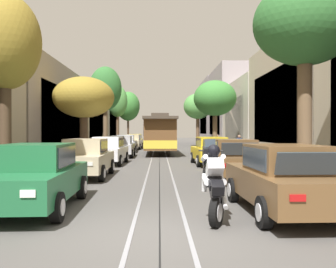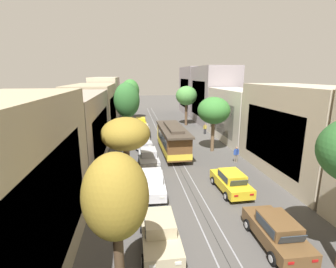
{
  "view_description": "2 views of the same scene",
  "coord_description": "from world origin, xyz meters",
  "px_view_note": "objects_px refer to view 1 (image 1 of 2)",
  "views": [
    {
      "loc": [
        -0.01,
        -6.63,
        1.88
      ],
      "look_at": [
        0.67,
        21.07,
        1.7
      ],
      "focal_mm": 38.19,
      "sensor_mm": 36.0,
      "label": 1
    },
    {
      "loc": [
        -4.18,
        -2.84,
        8.59
      ],
      "look_at": [
        0.0,
        26.7,
        1.43
      ],
      "focal_mm": 26.39,
      "sensor_mm": 36.0,
      "label": 2
    }
  ],
  "objects_px": {
    "parked_car_silver_fourth_left": "(121,146)",
    "street_tree_kerb_right_near": "(305,26)",
    "parked_car_yellow_mid_right": "(211,151)",
    "street_tree_kerb_left_fourth": "(117,102)",
    "street_tree_kerb_left_mid": "(105,90)",
    "pedestrian_on_right_pavement": "(239,145)",
    "parked_car_green_near_left": "(35,176)",
    "cable_car_trolley": "(159,134)",
    "parked_car_beige_second_left": "(86,158)",
    "parked_car_brown_second_right": "(233,159)",
    "parked_car_white_mid_left": "(108,150)",
    "parked_car_brown_near_right": "(284,179)",
    "street_tree_kerb_right_mid": "(198,107)",
    "street_tree_kerb_left_near": "(5,44)",
    "parked_car_yellow_far_left": "(135,140)",
    "street_tree_kerb_left_far": "(128,106)",
    "pedestrian_crossing_far": "(217,141)",
    "fire_hydrant": "(298,177)",
    "pedestrian_on_left_pavement": "(104,141)",
    "parked_car_beige_sixth_left": "(133,142)",
    "motorcycle_with_rider": "(213,178)",
    "parked_car_silver_fifth_left": "(126,143)",
    "street_tree_kerb_right_second": "(215,99)",
    "street_tree_kerb_left_second": "(84,98)"
  },
  "relations": [
    {
      "from": "parked_car_silver_fifth_left",
      "to": "street_tree_kerb_right_near",
      "type": "height_order",
      "value": "street_tree_kerb_right_near"
    },
    {
      "from": "parked_car_yellow_mid_right",
      "to": "street_tree_kerb_right_second",
      "type": "xyz_separation_m",
      "value": [
        1.8,
        10.06,
        3.89
      ]
    },
    {
      "from": "street_tree_kerb_right_near",
      "to": "pedestrian_on_left_pavement",
      "type": "height_order",
      "value": "street_tree_kerb_right_near"
    },
    {
      "from": "parked_car_green_near_left",
      "to": "parked_car_silver_fourth_left",
      "type": "relative_size",
      "value": 1.0
    },
    {
      "from": "parked_car_beige_sixth_left",
      "to": "pedestrian_on_right_pavement",
      "type": "relative_size",
      "value": 2.71
    },
    {
      "from": "street_tree_kerb_right_near",
      "to": "fire_hydrant",
      "type": "xyz_separation_m",
      "value": [
        -0.5,
        -0.69,
        -5.07
      ]
    },
    {
      "from": "parked_car_beige_second_left",
      "to": "street_tree_kerb_left_near",
      "type": "distance_m",
      "value": 5.46
    },
    {
      "from": "parked_car_white_mid_left",
      "to": "street_tree_kerb_right_mid",
      "type": "bearing_deg",
      "value": 72.38
    },
    {
      "from": "parked_car_green_near_left",
      "to": "parked_car_beige_sixth_left",
      "type": "xyz_separation_m",
      "value": [
        0.16,
        29.86,
        0.0
      ]
    },
    {
      "from": "pedestrian_on_left_pavement",
      "to": "parked_car_silver_fourth_left",
      "type": "bearing_deg",
      "value": -73.01
    },
    {
      "from": "parked_car_yellow_mid_right",
      "to": "street_tree_kerb_left_fourth",
      "type": "bearing_deg",
      "value": 109.22
    },
    {
      "from": "parked_car_beige_sixth_left",
      "to": "street_tree_kerb_left_far",
      "type": "relative_size",
      "value": 0.57
    },
    {
      "from": "parked_car_silver_fifth_left",
      "to": "parked_car_yellow_mid_right",
      "type": "bearing_deg",
      "value": -64.83
    },
    {
      "from": "parked_car_green_near_left",
      "to": "cable_car_trolley",
      "type": "height_order",
      "value": "cable_car_trolley"
    },
    {
      "from": "parked_car_green_near_left",
      "to": "parked_car_white_mid_left",
      "type": "height_order",
      "value": "same"
    },
    {
      "from": "parked_car_white_mid_left",
      "to": "street_tree_kerb_left_second",
      "type": "relative_size",
      "value": 0.82
    },
    {
      "from": "parked_car_silver_fourth_left",
      "to": "street_tree_kerb_left_mid",
      "type": "bearing_deg",
      "value": 109.18
    },
    {
      "from": "parked_car_beige_second_left",
      "to": "parked_car_yellow_far_left",
      "type": "xyz_separation_m",
      "value": [
        0.04,
        29.96,
        0.0
      ]
    },
    {
      "from": "parked_car_yellow_far_left",
      "to": "pedestrian_on_right_pavement",
      "type": "height_order",
      "value": "pedestrian_on_right_pavement"
    },
    {
      "from": "street_tree_kerb_left_mid",
      "to": "street_tree_kerb_left_far",
      "type": "bearing_deg",
      "value": 89.28
    },
    {
      "from": "parked_car_green_near_left",
      "to": "pedestrian_on_right_pavement",
      "type": "distance_m",
      "value": 19.53
    },
    {
      "from": "street_tree_kerb_left_far",
      "to": "motorcycle_with_rider",
      "type": "relative_size",
      "value": 4.15
    },
    {
      "from": "parked_car_white_mid_left",
      "to": "street_tree_kerb_left_mid",
      "type": "relative_size",
      "value": 0.57
    },
    {
      "from": "parked_car_silver_fourth_left",
      "to": "street_tree_kerb_right_mid",
      "type": "xyz_separation_m",
      "value": [
        7.77,
        18.89,
        4.27
      ]
    },
    {
      "from": "parked_car_beige_sixth_left",
      "to": "parked_car_yellow_mid_right",
      "type": "bearing_deg",
      "value": -72.61
    },
    {
      "from": "parked_car_white_mid_left",
      "to": "street_tree_kerb_right_mid",
      "type": "distance_m",
      "value": 26.37
    },
    {
      "from": "pedestrian_on_right_pavement",
      "to": "parked_car_yellow_far_left",
      "type": "bearing_deg",
      "value": 115.51
    },
    {
      "from": "parked_car_brown_near_right",
      "to": "street_tree_kerb_right_mid",
      "type": "xyz_separation_m",
      "value": [
        2.04,
        37.34,
        4.27
      ]
    },
    {
      "from": "parked_car_brown_near_right",
      "to": "motorcycle_with_rider",
      "type": "bearing_deg",
      "value": -158.47
    },
    {
      "from": "parked_car_beige_sixth_left",
      "to": "street_tree_kerb_right_mid",
      "type": "height_order",
      "value": "street_tree_kerb_right_mid"
    },
    {
      "from": "parked_car_beige_second_left",
      "to": "cable_car_trolley",
      "type": "distance_m",
      "value": 14.95
    },
    {
      "from": "parked_car_yellow_mid_right",
      "to": "street_tree_kerb_right_near",
      "type": "bearing_deg",
      "value": -75.52
    },
    {
      "from": "parked_car_green_near_left",
      "to": "pedestrian_crossing_far",
      "type": "bearing_deg",
      "value": 72.61
    },
    {
      "from": "parked_car_silver_fourth_left",
      "to": "parked_car_yellow_mid_right",
      "type": "height_order",
      "value": "same"
    },
    {
      "from": "pedestrian_on_right_pavement",
      "to": "parked_car_silver_fifth_left",
      "type": "bearing_deg",
      "value": 142.67
    },
    {
      "from": "parked_car_beige_second_left",
      "to": "parked_car_beige_sixth_left",
      "type": "height_order",
      "value": "same"
    },
    {
      "from": "street_tree_kerb_left_far",
      "to": "pedestrian_crossing_far",
      "type": "xyz_separation_m",
      "value": [
        10.92,
        -14.43,
        -4.74
      ]
    },
    {
      "from": "parked_car_silver_fourth_left",
      "to": "street_tree_kerb_right_near",
      "type": "distance_m",
      "value": 17.11
    },
    {
      "from": "parked_car_silver_fourth_left",
      "to": "street_tree_kerb_right_second",
      "type": "xyz_separation_m",
      "value": [
        7.57,
        3.59,
        3.89
      ]
    },
    {
      "from": "street_tree_kerb_left_mid",
      "to": "pedestrian_on_right_pavement",
      "type": "xyz_separation_m",
      "value": [
        10.76,
        -6.3,
        -4.77
      ]
    },
    {
      "from": "parked_car_beige_second_left",
      "to": "parked_car_brown_second_right",
      "type": "bearing_deg",
      "value": -7.38
    },
    {
      "from": "parked_car_beige_second_left",
      "to": "pedestrian_on_left_pavement",
      "type": "distance_m",
      "value": 20.33
    },
    {
      "from": "street_tree_kerb_left_near",
      "to": "street_tree_kerb_left_second",
      "type": "xyz_separation_m",
      "value": [
        0.01,
        11.62,
        -0.6
      ]
    },
    {
      "from": "parked_car_beige_sixth_left",
      "to": "street_tree_kerb_right_near",
      "type": "bearing_deg",
      "value": -73.48
    },
    {
      "from": "street_tree_kerb_right_second",
      "to": "cable_car_trolley",
      "type": "bearing_deg",
      "value": -170.57
    },
    {
      "from": "parked_car_silver_fourth_left",
      "to": "parked_car_brown_second_right",
      "type": "relative_size",
      "value": 1.0
    },
    {
      "from": "parked_car_silver_fifth_left",
      "to": "street_tree_kerb_left_fourth",
      "type": "xyz_separation_m",
      "value": [
        -1.91,
        9.94,
        4.67
      ]
    },
    {
      "from": "parked_car_yellow_mid_right",
      "to": "motorcycle_with_rider",
      "type": "bearing_deg",
      "value": -98.08
    },
    {
      "from": "parked_car_beige_second_left",
      "to": "parked_car_silver_fourth_left",
      "type": "relative_size",
      "value": 1.0
    },
    {
      "from": "pedestrian_crossing_far",
      "to": "street_tree_kerb_left_second",
      "type": "bearing_deg",
      "value": -125.6
    }
  ]
}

